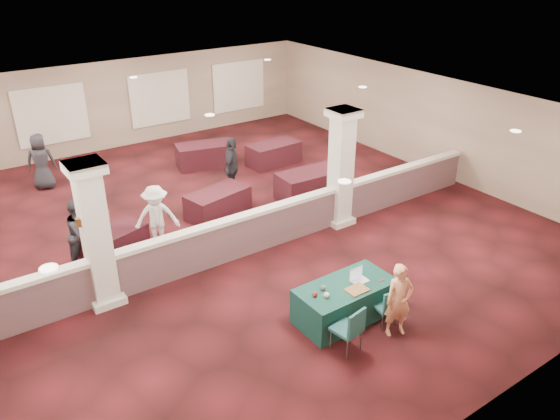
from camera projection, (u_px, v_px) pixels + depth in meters
ground at (216, 230)px, 14.66m from camera, size 16.00×16.00×0.00m
wall_back at (108, 106)px, 19.86m from camera, size 16.00×0.04×3.20m
wall_front at (472, 346)px, 8.05m from camera, size 16.00×0.04×3.20m
wall_right at (427, 122)px, 18.04m from camera, size 0.04×16.00×3.20m
ceiling at (210, 114)px, 13.25m from camera, size 16.00×16.00×0.02m
partition_wall at (245, 234)px, 13.30m from camera, size 15.60×0.28×1.10m
column_left at (96, 234)px, 11.04m from camera, size 0.72×0.72×3.20m
column_right at (341, 167)px, 14.36m from camera, size 0.72×0.72×3.20m
sconce_left at (79, 222)px, 10.74m from camera, size 0.12×0.12×0.18m
sconce_right at (107, 215)px, 11.02m from camera, size 0.12×0.12×0.18m
near_table at (345, 301)px, 11.09m from camera, size 2.05×1.04×0.78m
conf_chair_main at (388, 304)px, 10.79m from camera, size 0.48×0.49×0.87m
conf_chair_side at (351, 327)px, 10.05m from camera, size 0.56×0.56×0.98m
woman at (399, 300)px, 10.47m from camera, size 0.65×0.53×1.54m
far_table_front_left at (114, 243)px, 13.36m from camera, size 1.79×1.27×0.66m
far_table_front_center at (218, 203)px, 15.34m from camera, size 1.94×1.26×0.73m
far_table_front_right at (310, 184)px, 16.43m from camera, size 2.04×1.09×0.81m
far_table_back_center at (205, 155)px, 18.75m from camera, size 2.09×1.38×0.78m
far_table_back_right at (274, 154)px, 18.92m from camera, size 1.87×1.01×0.74m
attendee_a at (82, 233)px, 12.69m from camera, size 0.93×0.90×1.73m
attendee_b at (157, 218)px, 13.45m from camera, size 1.19×0.83×1.69m
attendee_c at (232, 168)px, 16.26m from camera, size 1.12×1.13×1.84m
attendee_d at (41, 162)px, 16.79m from camera, size 0.98×0.75×1.77m
laptop_base at (360, 281)px, 11.04m from camera, size 0.36×0.25×0.02m
laptop_screen at (356, 273)px, 11.07m from camera, size 0.35×0.02×0.24m
screen_glow at (356, 274)px, 11.08m from camera, size 0.32×0.01×0.20m
knitting at (357, 290)px, 10.74m from camera, size 0.43×0.33×0.03m
yarn_cream at (327, 295)px, 10.51m from camera, size 0.12×0.12×0.12m
yarn_red at (315, 294)px, 10.55m from camera, size 0.11×0.11×0.11m
yarn_grey at (323, 288)px, 10.74m from camera, size 0.11×0.11×0.11m
scissors at (382, 281)px, 11.06m from camera, size 0.13×0.03×0.01m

